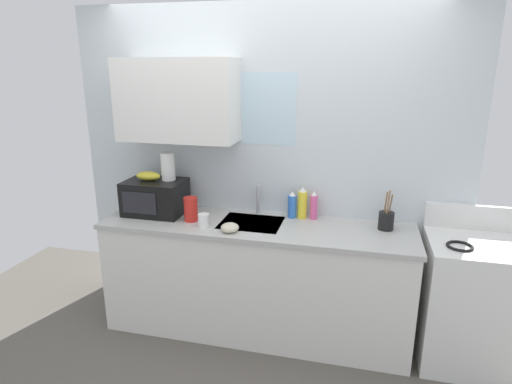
{
  "coord_description": "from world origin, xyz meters",
  "views": [
    {
      "loc": [
        0.73,
        -2.95,
        2.04
      ],
      "look_at": [
        0.0,
        0.0,
        1.15
      ],
      "focal_mm": 30.3,
      "sensor_mm": 36.0,
      "label": 1
    }
  ],
  "objects": [
    {
      "name": "microwave",
      "position": [
        -0.84,
        0.05,
        1.04
      ],
      "size": [
        0.46,
        0.35,
        0.27
      ],
      "color": "black",
      "rests_on": "counter_unit"
    },
    {
      "name": "mug_white",
      "position": [
        -0.36,
        -0.14,
        0.95
      ],
      "size": [
        0.08,
        0.08,
        0.09
      ],
      "primitive_type": "cylinder",
      "color": "white",
      "rests_on": "counter_unit"
    },
    {
      "name": "cereal_canister",
      "position": [
        -0.5,
        -0.05,
        0.99
      ],
      "size": [
        0.1,
        0.1,
        0.19
      ],
      "primitive_type": "cylinder",
      "color": "red",
      "rests_on": "counter_unit"
    },
    {
      "name": "small_bowl",
      "position": [
        -0.14,
        -0.2,
        0.93
      ],
      "size": [
        0.13,
        0.13,
        0.06
      ],
      "primitive_type": "ellipsoid",
      "color": "beige",
      "rests_on": "counter_unit"
    },
    {
      "name": "kitchen_wall_assembly",
      "position": [
        -0.12,
        0.31,
        1.35
      ],
      "size": [
        3.12,
        0.42,
        2.5
      ],
      "color": "silver",
      "rests_on": "ground"
    },
    {
      "name": "dish_soap_bottle_blue",
      "position": [
        0.24,
        0.21,
        1.0
      ],
      "size": [
        0.07,
        0.07,
        0.21
      ],
      "color": "blue",
      "rests_on": "counter_unit"
    },
    {
      "name": "paper_towel_roll",
      "position": [
        -0.74,
        0.1,
        1.28
      ],
      "size": [
        0.11,
        0.11,
        0.22
      ],
      "primitive_type": "cylinder",
      "color": "white",
      "rests_on": "microwave"
    },
    {
      "name": "dish_soap_bottle_yellow",
      "position": [
        0.32,
        0.22,
        1.02
      ],
      "size": [
        0.07,
        0.07,
        0.25
      ],
      "color": "yellow",
      "rests_on": "counter_unit"
    },
    {
      "name": "stove_range",
      "position": [
        1.52,
        0.0,
        0.46
      ],
      "size": [
        0.6,
        0.6,
        1.08
      ],
      "color": "white",
      "rests_on": "ground"
    },
    {
      "name": "utensil_crock",
      "position": [
        0.94,
        0.12,
        0.97
      ],
      "size": [
        0.11,
        0.11,
        0.3
      ],
      "color": "black",
      "rests_on": "counter_unit"
    },
    {
      "name": "dish_soap_bottle_pink",
      "position": [
        0.4,
        0.22,
        1.0
      ],
      "size": [
        0.06,
        0.06,
        0.22
      ],
      "color": "#E55999",
      "rests_on": "counter_unit"
    },
    {
      "name": "counter_unit",
      "position": [
        -0.0,
        0.0,
        0.46
      ],
      "size": [
        2.35,
        0.63,
        0.9
      ],
      "color": "white",
      "rests_on": "ground"
    },
    {
      "name": "banana_bunch",
      "position": [
        -0.89,
        0.05,
        1.2
      ],
      "size": [
        0.2,
        0.11,
        0.07
      ],
      "primitive_type": "ellipsoid",
      "color": "gold",
      "rests_on": "microwave"
    },
    {
      "name": "sink_faucet",
      "position": [
        -0.04,
        0.24,
        1.02
      ],
      "size": [
        0.03,
        0.03,
        0.23
      ],
      "primitive_type": "cylinder",
      "color": "#B2B5BA",
      "rests_on": "counter_unit"
    }
  ]
}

